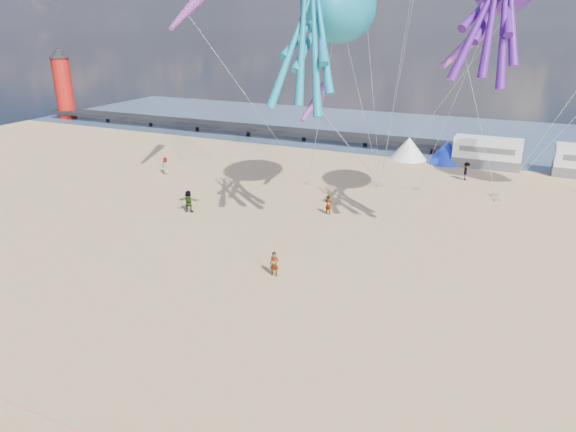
% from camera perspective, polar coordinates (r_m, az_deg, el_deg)
% --- Properties ---
extents(ground, '(120.00, 120.00, 0.00)m').
position_cam_1_polar(ground, '(22.43, -3.89, -18.01)').
color(ground, tan).
rests_on(ground, ground).
extents(water, '(120.00, 120.00, 0.00)m').
position_cam_1_polar(water, '(72.20, 17.20, 8.63)').
color(water, '#3C5374').
rests_on(water, ground).
extents(pier, '(60.00, 3.00, 0.50)m').
position_cam_1_polar(pier, '(70.85, -7.36, 9.97)').
color(pier, black).
rests_on(pier, ground).
extents(lighthouse, '(2.60, 2.60, 9.00)m').
position_cam_1_polar(lighthouse, '(88.13, -23.66, 12.85)').
color(lighthouse, '#A5140F').
rests_on(lighthouse, ground).
extents(motorhome_0, '(6.60, 2.50, 3.00)m').
position_cam_1_polar(motorhome_0, '(56.78, 21.23, 6.58)').
color(motorhome_0, silver).
rests_on(motorhome_0, ground).
extents(tent_white, '(4.00, 4.00, 2.40)m').
position_cam_1_polar(tent_white, '(57.75, 13.25, 7.35)').
color(tent_white, white).
rests_on(tent_white, ground).
extents(tent_blue, '(4.00, 4.00, 2.40)m').
position_cam_1_polar(tent_blue, '(57.16, 17.20, 6.84)').
color(tent_blue, '#1933CC').
rests_on(tent_blue, ground).
extents(standing_person, '(0.61, 0.46, 1.51)m').
position_cam_1_polar(standing_person, '(30.17, -1.53, -5.36)').
color(standing_person, tan).
rests_on(standing_person, ground).
extents(beachgoer_2, '(0.73, 0.89, 1.71)m').
position_cam_1_polar(beachgoer_2, '(51.40, 19.20, 4.72)').
color(beachgoer_2, '#7F6659').
rests_on(beachgoer_2, ground).
extents(beachgoer_4, '(1.11, 0.66, 1.77)m').
position_cam_1_polar(beachgoer_4, '(40.97, -10.98, 1.63)').
color(beachgoer_4, '#7F6659').
rests_on(beachgoer_4, ground).
extents(beachgoer_5, '(1.46, 0.61, 1.53)m').
position_cam_1_polar(beachgoer_5, '(39.90, 4.50, 1.25)').
color(beachgoer_5, '#7F6659').
rests_on(beachgoer_5, ground).
extents(beachgoer_6, '(0.73, 0.65, 1.68)m').
position_cam_1_polar(beachgoer_6, '(52.01, -13.46, 5.47)').
color(beachgoer_6, '#7F6659').
rests_on(beachgoer_6, ground).
extents(sandbag_a, '(0.50, 0.35, 0.22)m').
position_cam_1_polar(sandbag_a, '(47.35, 2.25, 3.62)').
color(sandbag_a, gray).
rests_on(sandbag_a, ground).
extents(sandbag_b, '(0.50, 0.35, 0.22)m').
position_cam_1_polar(sandbag_b, '(47.19, 14.19, 2.93)').
color(sandbag_b, gray).
rests_on(sandbag_b, ground).
extents(sandbag_c, '(0.50, 0.35, 0.22)m').
position_cam_1_polar(sandbag_c, '(46.37, 22.34, 1.66)').
color(sandbag_c, gray).
rests_on(sandbag_c, ground).
extents(sandbag_d, '(0.50, 0.35, 0.22)m').
position_cam_1_polar(sandbag_d, '(47.57, 22.06, 2.16)').
color(sandbag_d, gray).
rests_on(sandbag_d, ground).
extents(sandbag_e, '(0.50, 0.35, 0.22)m').
position_cam_1_polar(sandbag_e, '(47.48, 10.21, 3.35)').
color(sandbag_e, gray).
rests_on(sandbag_e, ground).
extents(kite_octopus_teal, '(6.05, 10.75, 11.59)m').
position_cam_1_polar(kite_octopus_teal, '(39.01, 5.68, 22.14)').
color(kite_octopus_teal, '#107793').
extents(windsock_left, '(2.72, 7.27, 7.21)m').
position_cam_1_polar(windsock_left, '(46.55, -11.23, 21.33)').
color(windsock_left, red).
extents(windsock_mid, '(3.11, 5.27, 5.33)m').
position_cam_1_polar(windsock_mid, '(38.21, 18.89, 17.24)').
color(windsock_mid, red).
extents(windsock_right, '(1.31, 4.77, 4.70)m').
position_cam_1_polar(windsock_right, '(42.37, 2.92, 12.47)').
color(windsock_right, red).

